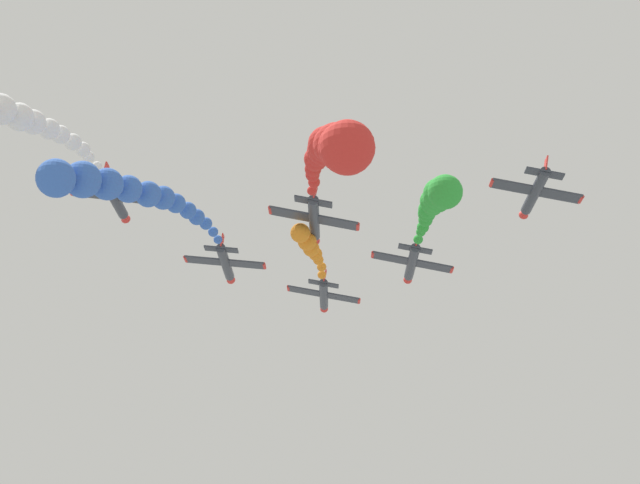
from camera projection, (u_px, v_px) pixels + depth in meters
airplane_lead at (324, 295)px, 105.92m from camera, size 9.45×10.35×2.93m
smoke_trail_lead at (309, 246)px, 89.20m from camera, size 3.67×15.93×2.47m
airplane_left_inner at (226, 263)px, 95.82m from camera, size 9.55×10.35×2.51m
smoke_trail_left_inner at (119, 190)px, 69.90m from camera, size 10.94×27.47×7.72m
airplane_right_inner at (412, 263)px, 95.24m from camera, size 9.42×10.35×3.01m
smoke_trail_right_inner at (436, 201)px, 73.09m from camera, size 3.03×22.44×6.47m
airplane_left_outer at (314, 219)px, 84.97m from camera, size 9.42×10.35×3.01m
smoke_trail_left_outer at (333, 149)px, 59.52m from camera, size 5.20×25.92×11.10m
airplane_right_outer at (114, 197)px, 87.97m from camera, size 9.53×10.35×2.65m
smoke_trail_right_outer at (9, 117)px, 66.71m from camera, size 6.72×21.68×7.21m
airplane_trailing at (535, 192)px, 85.61m from camera, size 9.41×10.35×3.04m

